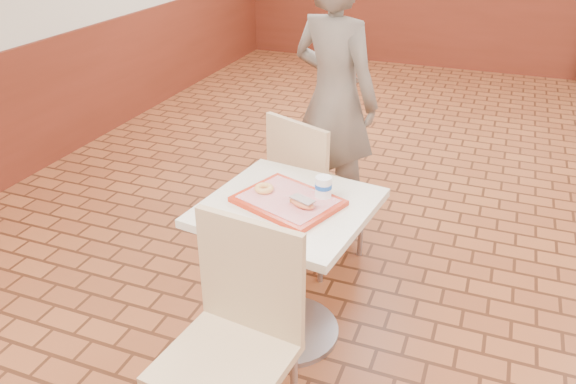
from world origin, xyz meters
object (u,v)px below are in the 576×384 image
(chair_main_front, at_px, (235,333))
(long_john_donut, at_px, (302,203))
(serving_tray, at_px, (288,201))
(main_table, at_px, (288,249))
(chair_main_back, at_px, (310,185))
(customer, at_px, (334,99))
(paper_cup, at_px, (323,187))
(ring_donut, at_px, (264,188))

(chair_main_front, bearing_deg, long_john_donut, 91.81)
(serving_tray, bearing_deg, main_table, -165.96)
(serving_tray, bearing_deg, chair_main_back, 99.84)
(long_john_donut, bearing_deg, customer, 100.76)
(main_table, distance_m, paper_cup, 0.37)
(paper_cup, bearing_deg, long_john_donut, -115.20)
(ring_donut, bearing_deg, long_john_donut, -18.83)
(main_table, distance_m, serving_tray, 0.26)
(chair_main_front, distance_m, paper_cup, 0.79)
(chair_main_front, relative_size, long_john_donut, 6.89)
(customer, height_order, long_john_donut, customer)
(main_table, distance_m, chair_main_front, 0.65)
(customer, distance_m, serving_tray, 1.25)
(ring_donut, bearing_deg, serving_tray, -10.95)
(chair_main_front, distance_m, chair_main_back, 1.30)
(serving_tray, xyz_separation_m, ring_donut, (-0.13, 0.03, 0.03))
(ring_donut, height_order, long_john_donut, long_john_donut)
(chair_main_front, height_order, customer, customer)
(main_table, height_order, chair_main_back, chair_main_back)
(customer, height_order, ring_donut, customer)
(main_table, bearing_deg, serving_tray, 14.04)
(long_john_donut, xyz_separation_m, paper_cup, (0.06, 0.13, 0.03))
(main_table, relative_size, chair_main_back, 0.81)
(chair_main_back, relative_size, long_john_donut, 6.68)
(chair_main_back, bearing_deg, chair_main_front, 119.21)
(paper_cup, bearing_deg, chair_main_back, 114.09)
(main_table, xyz_separation_m, ring_donut, (-0.13, 0.03, 0.29))
(main_table, height_order, customer, customer)
(chair_main_front, bearing_deg, customer, 102.44)
(long_john_donut, bearing_deg, chair_main_back, 105.76)
(paper_cup, bearing_deg, customer, 104.65)
(ring_donut, bearing_deg, chair_main_front, -76.20)
(main_table, xyz_separation_m, customer, (-0.16, 1.24, 0.35))
(chair_main_front, relative_size, ring_donut, 10.79)
(main_table, height_order, serving_tray, serving_tray)
(chair_main_back, height_order, paper_cup, chair_main_back)
(chair_main_back, bearing_deg, paper_cup, 136.79)
(serving_tray, xyz_separation_m, paper_cup, (0.14, 0.08, 0.06))
(customer, bearing_deg, long_john_donut, 120.31)
(chair_main_back, relative_size, ring_donut, 10.47)
(main_table, xyz_separation_m, paper_cup, (0.14, 0.08, 0.33))
(main_table, xyz_separation_m, chair_main_back, (-0.11, 0.65, 0.01))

